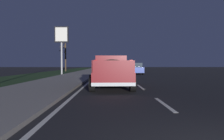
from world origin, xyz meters
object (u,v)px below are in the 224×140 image
sedan_red (112,69)px  gas_price_sign (62,38)px  sedan_silver (128,67)px  sedan_blue (135,69)px  bare_tree_far (65,56)px  pickup_truck (111,71)px

sedan_red → gas_price_sign: size_ratio=0.67×
sedan_silver → gas_price_sign: (-11.09, 10.12, 4.10)m
sedan_blue → gas_price_sign: gas_price_sign is taller
bare_tree_far → gas_price_sign: bearing=-169.9°
sedan_blue → bare_tree_far: bearing=44.6°
gas_price_sign → sedan_blue: bearing=-92.4°
sedan_blue → gas_price_sign: size_ratio=0.68×
pickup_truck → sedan_silver: 26.94m
pickup_truck → bare_tree_far: bearing=17.7°
gas_price_sign → bare_tree_far: (11.82, 2.11, -1.90)m
bare_tree_far → sedan_silver: bearing=-93.4°
sedan_silver → sedan_red: (-13.95, 3.27, 0.00)m
sedan_blue → gas_price_sign: bearing=87.6°
sedan_red → gas_price_sign: bearing=67.3°
pickup_truck → sedan_blue: size_ratio=1.23×
pickup_truck → sedan_blue: (15.21, -3.33, -0.20)m
sedan_blue → bare_tree_far: 17.31m
sedan_red → bare_tree_far: 17.34m
sedan_silver → sedan_blue: (-11.50, 0.17, 0.00)m
sedan_red → sedan_blue: same height
pickup_truck → gas_price_sign: gas_price_sign is taller
sedan_red → bare_tree_far: bearing=31.4°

